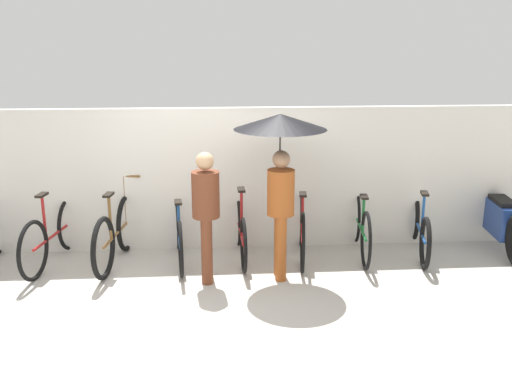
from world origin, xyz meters
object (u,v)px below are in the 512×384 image
parked_bicycle_5 (302,228)px  parked_bicycle_6 (361,226)px  parked_bicycle_7 (420,228)px  motorcycle (500,221)px  pedestrian_center (280,147)px  parked_bicycle_1 (53,234)px  parked_bicycle_4 (241,230)px  pedestrian_leading (206,208)px  parked_bicycle_3 (179,234)px  parked_bicycle_2 (116,234)px

parked_bicycle_5 → parked_bicycle_6: bearing=-78.2°
parked_bicycle_7 → motorcycle: size_ratio=0.85×
parked_bicycle_7 → pedestrian_center: (-1.95, -0.60, 1.23)m
parked_bicycle_1 → parked_bicycle_4: size_ratio=1.07×
parked_bicycle_4 → motorcycle: parked_bicycle_4 is taller
pedestrian_leading → parked_bicycle_6: bearing=20.4°
parked_bicycle_4 → parked_bicycle_7: parked_bicycle_4 is taller
parked_bicycle_1 → pedestrian_center: 3.12m
parked_bicycle_7 → motorcycle: bearing=-74.9°
parked_bicycle_3 → parked_bicycle_7: bearing=-94.3°
parked_bicycle_3 → pedestrian_center: size_ratio=0.85×
parked_bicycle_2 → parked_bicycle_6: size_ratio=0.99×
parked_bicycle_4 → parked_bicycle_5: 0.80m
parked_bicycle_1 → parked_bicycle_6: size_ratio=1.01×
pedestrian_center → motorcycle: 3.37m
pedestrian_leading → pedestrian_center: (0.87, 0.13, 0.68)m
parked_bicycle_6 → motorcycle: size_ratio=0.86×
parked_bicycle_2 → motorcycle: parked_bicycle_2 is taller
parked_bicycle_2 → pedestrian_leading: pedestrian_leading is taller
parked_bicycle_1 → parked_bicycle_4: (2.39, 0.02, -0.01)m
parked_bicycle_4 → parked_bicycle_5: parked_bicycle_4 is taller
parked_bicycle_2 → parked_bicycle_4: size_ratio=1.04×
pedestrian_leading → motorcycle: bearing=11.4°
parked_bicycle_5 → pedestrian_center: bearing=154.4°
parked_bicycle_6 → parked_bicycle_3: bearing=98.9°
parked_bicycle_2 → motorcycle: size_ratio=0.84×
pedestrian_leading → pedestrian_center: 1.11m
parked_bicycle_2 → pedestrian_leading: (1.16, -0.63, 0.51)m
pedestrian_center → parked_bicycle_4: bearing=126.9°
parked_bicycle_3 → parked_bicycle_6: 2.39m
parked_bicycle_5 → parked_bicycle_2: bearing=98.4°
parked_bicycle_6 → pedestrian_center: size_ratio=0.89×
motorcycle → parked_bicycle_3: bearing=98.5°
parked_bicycle_1 → parked_bicycle_7: 4.78m
parked_bicycle_6 → parked_bicycle_2: bearing=98.7°
parked_bicycle_6 → motorcycle: bearing=-82.2°
parked_bicycle_7 → parked_bicycle_2: bearing=103.7°
parked_bicycle_2 → parked_bicycle_4: (1.59, 0.09, -0.02)m
parked_bicycle_6 → motorcycle: parked_bicycle_6 is taller
parked_bicycle_5 → pedestrian_leading: bearing=126.3°
parked_bicycle_6 → parked_bicycle_7: (0.80, -0.02, -0.04)m
parked_bicycle_3 → parked_bicycle_5: size_ratio=0.96×
parked_bicycle_1 → parked_bicycle_7: (4.78, 0.02, -0.04)m
parked_bicycle_4 → pedestrian_leading: bearing=147.6°
parked_bicycle_2 → parked_bicycle_6: 3.19m
parked_bicycle_3 → motorcycle: bearing=-94.0°
parked_bicycle_2 → parked_bicycle_6: bearing=-80.1°
parked_bicycle_6 → pedestrian_leading: pedestrian_leading is taller
parked_bicycle_5 → parked_bicycle_7: bearing=-81.0°
parked_bicycle_2 → parked_bicycle_6: (3.19, 0.11, -0.01)m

